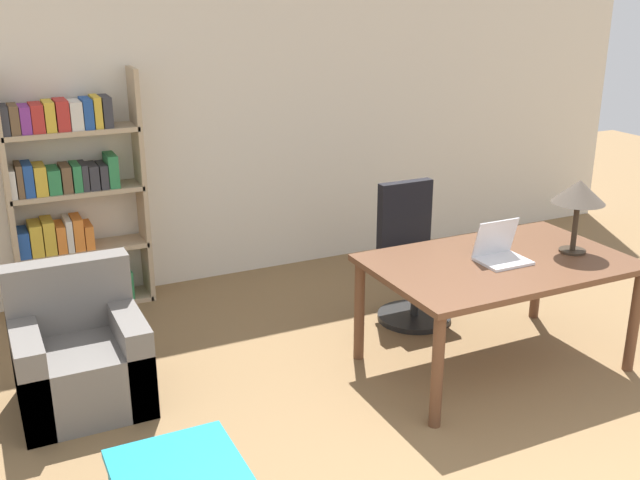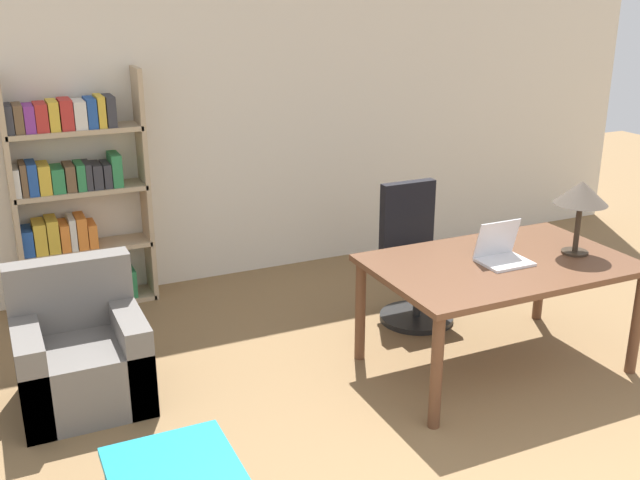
{
  "view_description": "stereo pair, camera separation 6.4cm",
  "coord_description": "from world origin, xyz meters",
  "px_view_note": "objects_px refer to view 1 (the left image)",
  "views": [
    {
      "loc": [
        -2.09,
        -1.32,
        2.42
      ],
      "look_at": [
        -0.3,
        2.4,
        0.99
      ],
      "focal_mm": 42.0,
      "sensor_mm": 36.0,
      "label": 1
    },
    {
      "loc": [
        -2.03,
        -1.35,
        2.42
      ],
      "look_at": [
        -0.3,
        2.4,
        0.99
      ],
      "focal_mm": 42.0,
      "sensor_mm": 36.0,
      "label": 2
    }
  ],
  "objects_px": {
    "desk": "(498,272)",
    "armchair": "(80,360)",
    "table_lamp": "(579,194)",
    "office_chair": "(411,263)",
    "bookshelf": "(70,206)",
    "laptop": "(500,252)"
  },
  "relations": [
    {
      "from": "laptop",
      "to": "armchair",
      "type": "xyz_separation_m",
      "value": [
        -2.52,
        0.69,
        -0.51
      ]
    },
    {
      "from": "desk",
      "to": "armchair",
      "type": "relative_size",
      "value": 1.94
    },
    {
      "from": "laptop",
      "to": "table_lamp",
      "type": "bearing_deg",
      "value": -7.96
    },
    {
      "from": "desk",
      "to": "bookshelf",
      "type": "distance_m",
      "value": 3.16
    },
    {
      "from": "armchair",
      "to": "bookshelf",
      "type": "xyz_separation_m",
      "value": [
        0.21,
        1.46,
        0.54
      ]
    },
    {
      "from": "desk",
      "to": "table_lamp",
      "type": "height_order",
      "value": "table_lamp"
    },
    {
      "from": "office_chair",
      "to": "armchair",
      "type": "distance_m",
      "value": 2.45
    },
    {
      "from": "table_lamp",
      "to": "armchair",
      "type": "relative_size",
      "value": 0.57
    },
    {
      "from": "bookshelf",
      "to": "armchair",
      "type": "bearing_deg",
      "value": -98.16
    },
    {
      "from": "armchair",
      "to": "table_lamp",
      "type": "bearing_deg",
      "value": -14.02
    },
    {
      "from": "office_chair",
      "to": "bookshelf",
      "type": "xyz_separation_m",
      "value": [
        -2.23,
        1.26,
        0.39
      ]
    },
    {
      "from": "desk",
      "to": "table_lamp",
      "type": "relative_size",
      "value": 3.38
    },
    {
      "from": "table_lamp",
      "to": "bookshelf",
      "type": "height_order",
      "value": "bookshelf"
    },
    {
      "from": "table_lamp",
      "to": "office_chair",
      "type": "bearing_deg",
      "value": 122.74
    },
    {
      "from": "desk",
      "to": "laptop",
      "type": "height_order",
      "value": "laptop"
    },
    {
      "from": "table_lamp",
      "to": "armchair",
      "type": "height_order",
      "value": "table_lamp"
    },
    {
      "from": "laptop",
      "to": "desk",
      "type": "bearing_deg",
      "value": 62.78
    },
    {
      "from": "desk",
      "to": "office_chair",
      "type": "height_order",
      "value": "office_chair"
    },
    {
      "from": "laptop",
      "to": "bookshelf",
      "type": "distance_m",
      "value": 3.16
    },
    {
      "from": "bookshelf",
      "to": "table_lamp",
      "type": "bearing_deg",
      "value": -38.0
    },
    {
      "from": "desk",
      "to": "armchair",
      "type": "xyz_separation_m",
      "value": [
        -2.53,
        0.68,
        -0.37
      ]
    },
    {
      "from": "table_lamp",
      "to": "bookshelf",
      "type": "distance_m",
      "value": 3.63
    }
  ]
}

